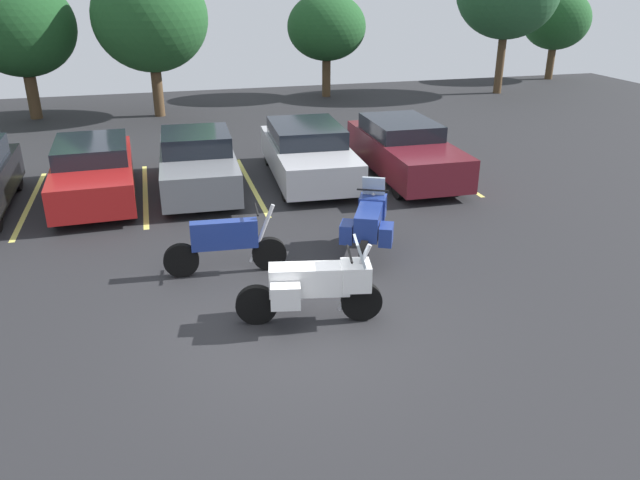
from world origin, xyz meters
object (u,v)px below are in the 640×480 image
(car_red, at_px, (94,171))
(car_grey, at_px, (198,163))
(motorcycle_third, at_px, (226,244))
(car_maroon, at_px, (404,149))
(motorcycle_second, at_px, (369,222))
(car_silver, at_px, (308,153))
(motorcycle_touring, at_px, (315,284))

(car_red, bearing_deg, car_grey, 0.89)
(motorcycle_third, height_order, car_maroon, car_maroon)
(motorcycle_second, xyz_separation_m, car_red, (-5.26, 4.78, 0.04))
(car_silver, bearing_deg, motorcycle_third, -118.62)
(car_red, bearing_deg, motorcycle_touring, -62.61)
(motorcycle_touring, xyz_separation_m, car_maroon, (4.25, 6.77, 0.08))
(car_red, xyz_separation_m, car_grey, (2.45, 0.04, -0.00))
(car_red, distance_m, car_silver, 5.31)
(motorcycle_second, xyz_separation_m, car_grey, (-2.81, 4.82, 0.04))
(car_maroon, bearing_deg, motorcycle_second, -119.52)
(motorcycle_touring, relative_size, car_grey, 0.51)
(car_red, bearing_deg, motorcycle_third, -62.80)
(motorcycle_touring, relative_size, car_red, 0.49)
(car_red, xyz_separation_m, car_maroon, (7.85, -0.19, 0.03))
(car_silver, bearing_deg, motorcycle_second, -90.57)
(car_grey, relative_size, car_maroon, 0.90)
(motorcycle_second, distance_m, motorcycle_third, 2.74)
(motorcycle_touring, bearing_deg, car_grey, 99.41)
(car_red, relative_size, car_silver, 0.96)
(car_silver, bearing_deg, car_grey, -176.55)
(motorcycle_touring, xyz_separation_m, motorcycle_third, (-1.09, 2.06, -0.07))
(motorcycle_third, distance_m, car_maroon, 7.12)
(motorcycle_touring, height_order, motorcycle_third, motorcycle_touring)
(car_grey, distance_m, car_silver, 2.86)
(car_grey, bearing_deg, motorcycle_second, -59.75)
(motorcycle_touring, distance_m, car_grey, 7.10)
(motorcycle_third, height_order, car_silver, car_silver)
(motorcycle_second, distance_m, car_silver, 4.99)
(motorcycle_touring, bearing_deg, car_red, 117.39)
(motorcycle_third, bearing_deg, car_silver, 61.38)
(car_grey, bearing_deg, car_silver, 3.45)
(car_red, bearing_deg, motorcycle_second, -42.26)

